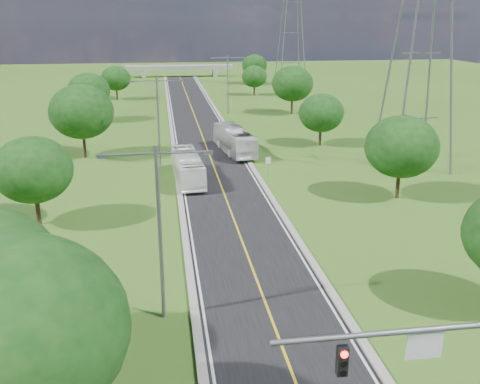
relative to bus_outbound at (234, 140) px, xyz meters
name	(u,v)px	position (x,y,z in m)	size (l,w,h in m)	color
ground	(202,136)	(-3.20, 10.55, -1.65)	(260.00, 260.00, 0.00)	#385A19
road	(199,128)	(-3.20, 16.55, -1.62)	(8.00, 150.00, 0.06)	black
curb_left	(171,128)	(-7.45, 16.55, -1.54)	(0.50, 150.00, 0.22)	gray
curb_right	(227,126)	(1.05, 16.55, -1.54)	(0.50, 150.00, 0.22)	gray
signal_mast	(451,371)	(0.48, -50.46, 3.26)	(8.54, 0.33, 7.20)	slate
speed_limit_sign	(268,164)	(2.00, -11.47, -0.05)	(0.55, 0.09, 2.40)	slate
overpass	(179,68)	(-3.20, 90.55, 0.76)	(30.00, 3.00, 3.20)	gray
streetlight_near_left	(159,220)	(-9.20, -37.45, 4.30)	(5.90, 0.25, 10.00)	slate
streetlight_mid_left	(158,114)	(-9.20, -4.45, 4.30)	(5.90, 0.25, 10.00)	slate
streetlight_far_right	(228,79)	(2.80, 28.55, 4.30)	(5.90, 0.25, 10.00)	slate
power_tower_near	(423,39)	(18.80, -9.45, 12.36)	(9.00, 6.40, 28.00)	slate
power_tower_far	(291,27)	(22.80, 65.55, 12.36)	(9.00, 6.40, 28.00)	slate
tree_lb	(33,170)	(-19.20, -21.45, 3.00)	(6.30, 6.30, 7.33)	black
tree_lc	(81,112)	(-18.20, 0.55, 3.93)	(7.56, 7.56, 8.79)	black
tree_ld	(89,91)	(-20.20, 24.55, 3.31)	(6.72, 6.72, 7.82)	black
tree_le	(116,78)	(-17.70, 48.55, 2.69)	(5.88, 5.88, 6.84)	black
tree_lf	(15,332)	(-14.20, -47.45, 4.24)	(7.98, 7.98, 9.28)	black
tree_rb	(401,147)	(12.80, -19.45, 3.31)	(6.72, 6.72, 7.82)	black
tree_rc	(321,113)	(11.80, 2.55, 2.69)	(5.88, 5.88, 6.84)	black
tree_rd	(292,84)	(13.80, 26.55, 3.62)	(7.14, 7.14, 8.30)	black
tree_re	(254,77)	(11.30, 50.55, 2.38)	(5.46, 5.46, 6.35)	black
tree_rf	(254,65)	(14.80, 70.55, 3.00)	(6.30, 6.30, 7.33)	black
bus_outbound	(234,140)	(0.00, 0.00, 0.00)	(2.67, 11.40, 3.18)	silver
bus_inbound	(188,167)	(-6.40, -11.06, -0.12)	(2.47, 10.54, 2.93)	white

